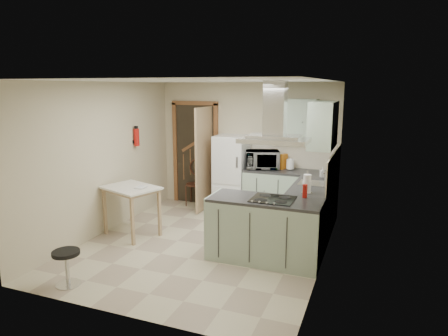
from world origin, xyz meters
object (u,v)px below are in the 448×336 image
at_px(peninsula, 265,230).
at_px(drop_leaf_table, 132,211).
at_px(fridge, 232,174).
at_px(extractor_hood, 274,140).
at_px(bentwood_chair, 195,184).
at_px(microwave, 262,160).
at_px(stool, 67,268).

relative_size(peninsula, drop_leaf_table, 1.77).
bearing_deg(fridge, extractor_hood, -56.21).
xyz_separation_m(drop_leaf_table, bentwood_chair, (0.24, 1.94, 0.02)).
bearing_deg(microwave, bentwood_chair, 155.00).
relative_size(peninsula, bentwood_chair, 1.79).
height_order(extractor_hood, stool, extractor_hood).
bearing_deg(peninsula, drop_leaf_table, 176.01).
distance_m(drop_leaf_table, microwave, 2.58).
height_order(stool, microwave, microwave).
distance_m(peninsula, extractor_hood, 1.27).
height_order(peninsula, extractor_hood, extractor_hood).
bearing_deg(fridge, microwave, 0.38).
distance_m(fridge, peninsula, 2.35).
bearing_deg(bentwood_chair, stool, -96.74).
distance_m(drop_leaf_table, bentwood_chair, 1.95).
distance_m(fridge, drop_leaf_table, 2.14).
bearing_deg(bentwood_chair, microwave, -10.99).
bearing_deg(fridge, bentwood_chair, 171.85).
distance_m(fridge, bentwood_chair, 0.91).
distance_m(drop_leaf_table, stool, 1.77).
distance_m(extractor_hood, drop_leaf_table, 2.75).
relative_size(fridge, bentwood_chair, 1.73).
bearing_deg(stool, fridge, 76.42).
distance_m(fridge, microwave, 0.69).
relative_size(bentwood_chair, stool, 1.93).
xyz_separation_m(bentwood_chair, microwave, (1.45, -0.12, 0.64)).
height_order(extractor_hood, drop_leaf_table, extractor_hood).
bearing_deg(fridge, peninsula, -58.26).
bearing_deg(peninsula, bentwood_chair, 134.52).
relative_size(bentwood_chair, microwave, 1.41).
relative_size(extractor_hood, bentwood_chair, 1.04).
height_order(fridge, microwave, fridge).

